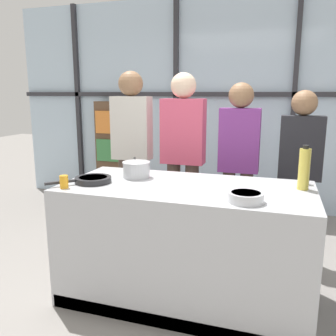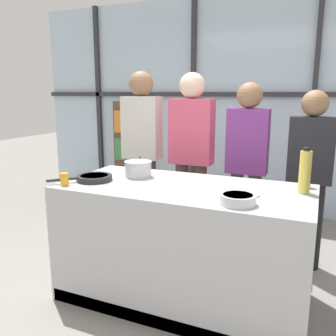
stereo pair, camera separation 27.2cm
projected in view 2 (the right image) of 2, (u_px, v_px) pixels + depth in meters
name	position (u px, v px, depth m)	size (l,w,h in m)	color
ground_plane	(183.00, 297.00, 2.77)	(18.00, 18.00, 0.00)	gray
back_window_wall	(250.00, 105.00, 4.61)	(6.40, 0.10, 2.80)	silver
bookshelf	(129.00, 151.00, 5.26)	(0.42, 0.19, 1.44)	brown
demo_island	(183.00, 243.00, 2.68)	(1.82, 0.86, 0.89)	#B7BABF
spectator_far_left	(142.00, 144.00, 3.69)	(0.40, 0.25, 1.77)	#47382D
spectator_center_left	(191.00, 150.00, 3.48)	(0.42, 0.24, 1.75)	#47382D
spectator_center_right	(247.00, 158.00, 3.28)	(0.37, 0.23, 1.65)	#47382D
spectator_far_right	(310.00, 168.00, 3.07)	(0.37, 0.22, 1.58)	black
frying_pan	(93.00, 178.00, 2.74)	(0.39, 0.40, 0.04)	#232326
saucepan	(138.00, 168.00, 2.86)	(0.25, 0.38, 0.13)	silver
white_plate	(241.00, 193.00, 2.37)	(0.24, 0.24, 0.01)	white
mixing_bowl	(238.00, 199.00, 2.15)	(0.22, 0.22, 0.06)	silver
oil_bottle	(305.00, 172.00, 2.37)	(0.08, 0.08, 0.31)	#E0CC4C
pepper_grinder	(307.00, 176.00, 2.53)	(0.05, 0.05, 0.18)	#332319
juice_glass_near	(64.00, 179.00, 2.59)	(0.06, 0.06, 0.09)	orange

